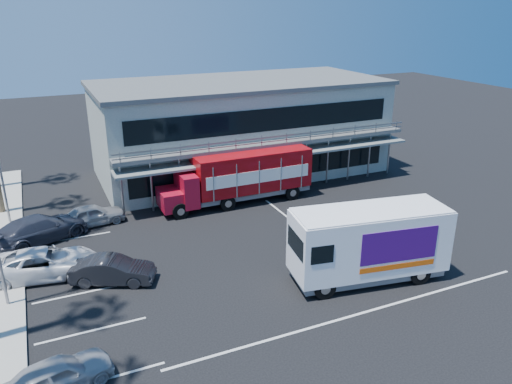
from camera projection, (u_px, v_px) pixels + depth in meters
name	position (u px, v px, depth m)	size (l,w,h in m)	color
ground	(296.00, 255.00, 27.12)	(120.00, 120.00, 0.00)	black
building	(240.00, 127.00, 39.73)	(22.40, 12.00, 7.30)	gray
red_truck	(242.00, 175.00, 33.84)	(10.48, 2.60, 3.52)	#A30D23
white_van	(369.00, 243.00, 24.15)	(7.88, 3.77, 3.69)	white
parked_car_a	(57.00, 376.00, 17.35)	(1.55, 3.86, 1.32)	#A0A2A7
parked_car_b	(113.00, 270.00, 24.24)	(1.40, 4.01, 1.32)	black
parked_car_c	(44.00, 263.00, 24.77)	(2.41, 5.23, 1.45)	white
parked_car_d	(40.00, 229.00, 28.51)	(2.17, 5.33, 1.55)	#2D2F3C
parked_car_e	(92.00, 215.00, 30.65)	(1.55, 3.86, 1.32)	gray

